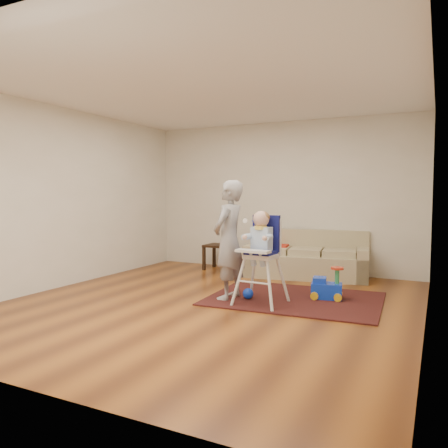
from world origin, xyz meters
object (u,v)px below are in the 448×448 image
at_px(ride_on_toy, 327,282).
at_px(adult, 229,240).
at_px(toy_ball, 248,294).
at_px(high_chair, 261,259).
at_px(side_table, 219,257).
at_px(sofa, 306,254).

xyz_separation_m(ride_on_toy, adult, (-1.18, -0.55, 0.56)).
bearing_deg(toy_ball, high_chair, -29.14).
bearing_deg(ride_on_toy, adult, -164.93).
bearing_deg(high_chair, side_table, 131.59).
bearing_deg(toy_ball, ride_on_toy, 28.09).
xyz_separation_m(side_table, high_chair, (1.65, -2.07, 0.35)).
relative_size(side_table, adult, 0.29).
distance_m(sofa, high_chair, 2.06).
bearing_deg(sofa, high_chair, -98.28).
distance_m(sofa, adult, 2.07).
bearing_deg(adult, ride_on_toy, 116.92).
relative_size(side_table, ride_on_toy, 1.08).
relative_size(high_chair, adult, 0.76).
distance_m(side_table, toy_ball, 2.41).
distance_m(sofa, side_table, 1.67).
bearing_deg(high_chair, adult, 174.09).
height_order(ride_on_toy, adult, adult).
bearing_deg(adult, toy_ball, 103.60).
distance_m(toy_ball, adult, 0.75).
height_order(ride_on_toy, high_chair, high_chair).
bearing_deg(sofa, adult, -112.12).
bearing_deg(ride_on_toy, sofa, 105.81).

